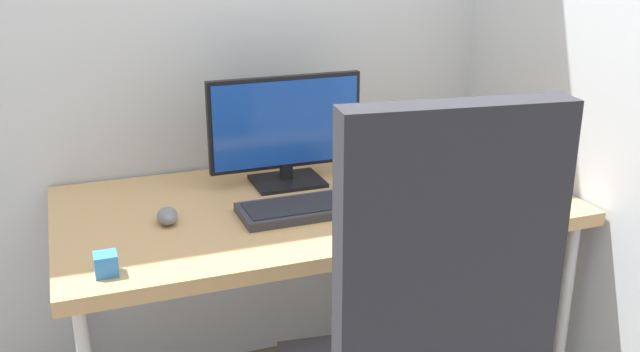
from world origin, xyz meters
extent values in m
cube|color=tan|center=(0.00, 0.00, 0.72)|extent=(1.49, 0.77, 0.04)
cylinder|color=silver|center=(0.69, -0.33, 0.35)|extent=(0.03, 0.03, 0.70)
cylinder|color=silver|center=(-0.69, 0.33, 0.35)|extent=(0.03, 0.03, 0.70)
cylinder|color=silver|center=(0.69, 0.33, 0.35)|extent=(0.03, 0.03, 0.70)
cube|color=#2D2D33|center=(-0.07, -0.89, 0.88)|extent=(0.41, 0.12, 0.72)
cube|color=black|center=(-0.03, 0.16, 0.75)|extent=(0.22, 0.17, 0.01)
cube|color=black|center=(-0.03, 0.17, 0.78)|extent=(0.04, 0.02, 0.05)
cube|color=black|center=(-0.03, 0.18, 0.94)|extent=(0.49, 0.02, 0.29)
cube|color=#1947B2|center=(-0.03, 0.16, 0.94)|extent=(0.46, 0.01, 0.26)
cube|color=#333338|center=(-0.05, -0.09, 0.75)|extent=(0.40, 0.17, 0.02)
cube|color=black|center=(-0.05, -0.09, 0.77)|extent=(0.37, 0.14, 0.00)
ellipsoid|color=slate|center=(-0.44, -0.03, 0.76)|extent=(0.06, 0.10, 0.04)
cylinder|color=#9EA0A5|center=(0.54, 0.26, 0.79)|extent=(0.09, 0.09, 0.09)
cylinder|color=#B2B5BA|center=(0.53, 0.26, 0.84)|extent=(0.03, 0.01, 0.10)
cylinder|color=#B2B5BA|center=(0.55, 0.26, 0.84)|extent=(0.03, 0.01, 0.10)
torus|color=#337FD8|center=(0.54, 0.26, 0.80)|extent=(0.03, 0.04, 0.01)
cylinder|color=orange|center=(0.53, 0.28, 0.83)|extent=(0.01, 0.02, 0.13)
cylinder|color=purple|center=(0.52, 0.27, 0.84)|extent=(0.01, 0.02, 0.14)
cube|color=black|center=(0.52, -0.07, 0.75)|extent=(0.16, 0.24, 0.03)
cylinder|color=orange|center=(0.34, -0.14, 0.79)|extent=(0.09, 0.09, 0.10)
torus|color=orange|center=(0.40, -0.14, 0.80)|extent=(0.05, 0.01, 0.05)
cube|color=#337FD8|center=(-0.62, -0.29, 0.77)|extent=(0.05, 0.05, 0.05)
camera|label=1|loc=(-0.67, -1.87, 1.51)|focal=40.18mm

